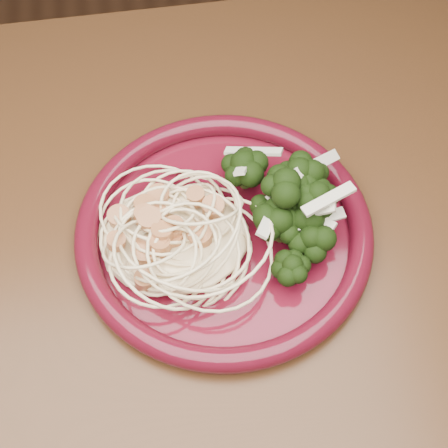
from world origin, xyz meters
name	(u,v)px	position (x,y,z in m)	size (l,w,h in m)	color
dining_table	(322,331)	(0.00, 0.00, 0.65)	(1.20, 0.80, 0.75)	#472814
dinner_plate	(224,230)	(-0.09, 0.07, 0.76)	(0.28, 0.28, 0.02)	#520B19
spaghetti_pile	(174,232)	(-0.13, 0.07, 0.77)	(0.14, 0.12, 0.03)	#F9E4B3
scallop_cluster	(172,211)	(-0.13, 0.07, 0.81)	(0.12, 0.12, 0.04)	#C37B47
broccoli_pile	(284,206)	(-0.03, 0.07, 0.78)	(0.09, 0.15, 0.05)	black
onion_garnish	(287,185)	(-0.03, 0.07, 0.81)	(0.06, 0.09, 0.05)	beige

